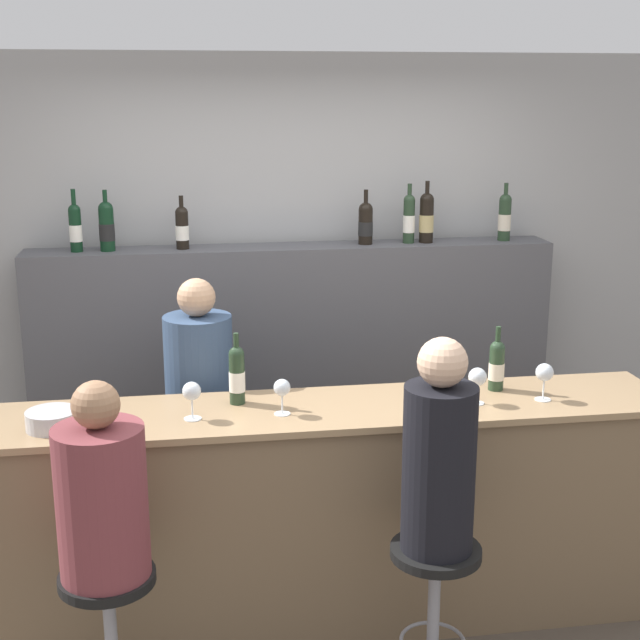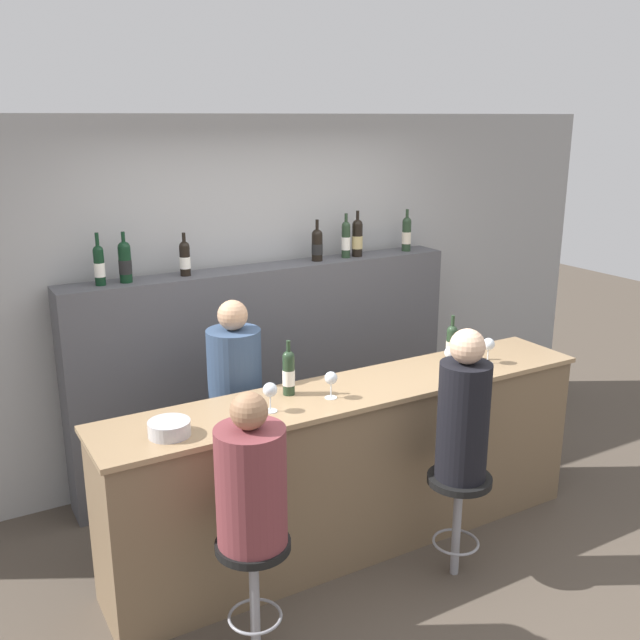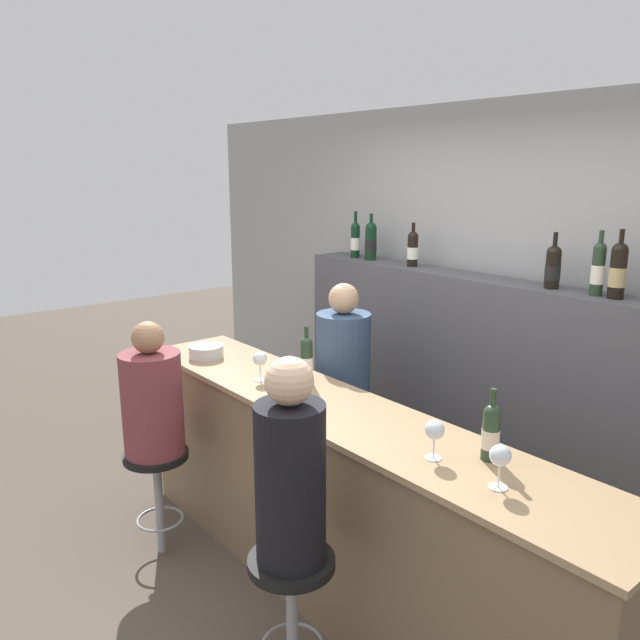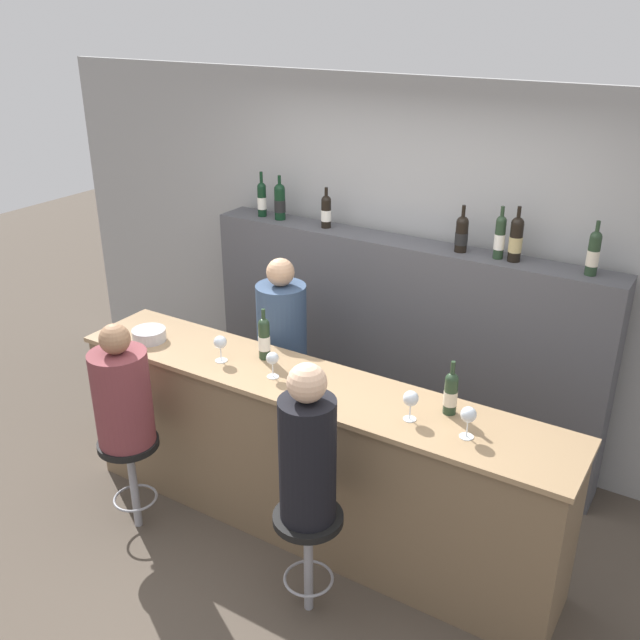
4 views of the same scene
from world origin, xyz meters
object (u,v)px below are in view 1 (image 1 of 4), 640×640
object	(u,v)px
wine_bottle_backbar_2	(182,227)
guest_seated_right	(439,457)
wine_bottle_backbar_1	(107,226)
wine_bottle_backbar_6	(505,217)
bar_stool_left	(109,606)
wine_glass_0	(192,392)
wine_glass_1	(282,389)
wine_glass_3	(545,373)
metal_bowl	(52,420)
wine_bottle_counter_0	(237,374)
bartender	(201,442)
wine_bottle_backbar_0	(75,227)
guest_seated_left	(102,495)
wine_bottle_counter_1	(497,365)
wine_bottle_backbar_4	(409,218)
wine_bottle_backbar_5	(426,217)
wine_bottle_backbar_3	(366,223)
wine_glass_2	(478,378)
bar_stool_right	(435,578)

from	to	relation	value
wine_bottle_backbar_2	guest_seated_right	bearing A→B (deg)	-61.20
wine_bottle_backbar_1	wine_bottle_backbar_6	world-z (taller)	wine_bottle_backbar_6
wine_bottle_backbar_2	bar_stool_left	distance (m)	2.12
wine_glass_0	wine_glass_1	distance (m)	0.38
wine_glass_3	metal_bowl	bearing A→B (deg)	-179.49
wine_bottle_counter_0	guest_seated_right	xyz separation A→B (m)	(0.73, -0.66, -0.16)
wine_bottle_backbar_2	metal_bowl	distance (m)	1.49
wine_glass_0	bartender	xyz separation A→B (m)	(0.04, 0.58, -0.46)
wine_bottle_backbar_0	wine_glass_0	bearing A→B (deg)	-65.20
metal_bowl	wine_bottle_backbar_2	bearing A→B (deg)	65.91
guest_seated_left	metal_bowl	bearing A→B (deg)	115.68
wine_bottle_backbar_2	wine_glass_3	distance (m)	2.06
wine_bottle_counter_0	metal_bowl	world-z (taller)	wine_bottle_counter_0
wine_bottle_counter_1	wine_bottle_backbar_4	size ratio (longest dim) A/B	0.91
wine_bottle_backbar_5	metal_bowl	size ratio (longest dim) A/B	1.61
wine_bottle_backbar_3	guest_seated_right	world-z (taller)	wine_bottle_backbar_3
bar_stool_left	guest_seated_right	distance (m)	1.38
wine_bottle_counter_1	guest_seated_right	size ratio (longest dim) A/B	0.35
wine_bottle_backbar_5	bar_stool_left	xyz separation A→B (m)	(-1.69, -1.72, -1.21)
wine_bottle_counter_0	wine_glass_3	world-z (taller)	wine_bottle_counter_0
wine_bottle_backbar_1	wine_bottle_backbar_5	size ratio (longest dim) A/B	0.94
wine_bottle_backbar_2	wine_glass_2	distance (m)	1.84
wine_bottle_backbar_0	wine_bottle_backbar_5	xyz separation A→B (m)	(1.91, 0.00, 0.01)
wine_glass_0	bar_stool_left	bearing A→B (deg)	-124.92
wine_bottle_backbar_5	bar_stool_left	distance (m)	2.70
wine_bottle_backbar_0	wine_bottle_backbar_1	distance (m)	0.16
wine_bottle_counter_0	wine_bottle_backbar_6	bearing A→B (deg)	33.57
wine_bottle_backbar_6	bar_stool_left	bearing A→B (deg)	-141.22
wine_bottle_counter_1	bar_stool_left	size ratio (longest dim) A/B	0.48
wine_bottle_counter_0	wine_bottle_backbar_6	size ratio (longest dim) A/B	0.99
wine_bottle_counter_0	guest_seated_left	xyz separation A→B (m)	(-0.54, -0.66, -0.23)
wine_bottle_backbar_6	wine_glass_0	size ratio (longest dim) A/B	1.98
wine_bottle_backbar_6	guest_seated_left	distance (m)	2.85
wine_bottle_backbar_6	wine_glass_3	bearing A→B (deg)	-101.07
wine_glass_2	metal_bowl	size ratio (longest dim) A/B	0.78
wine_bottle_backbar_6	wine_glass_2	xyz separation A→B (m)	(-0.55, -1.23, -0.53)
wine_bottle_counter_0	wine_glass_1	distance (m)	0.25
wine_bottle_backbar_6	wine_glass_2	size ratio (longest dim) A/B	1.97
wine_glass_0	wine_bottle_backbar_3	bearing A→B (deg)	51.05
wine_bottle_backbar_6	wine_glass_1	bearing A→B (deg)	-139.07
wine_bottle_backbar_5	wine_glass_3	distance (m)	1.36
wine_bottle_backbar_5	guest_seated_left	size ratio (longest dim) A/B	0.45
wine_glass_1	guest_seated_right	distance (m)	0.75
bar_stool_right	wine_glass_1	bearing A→B (deg)	138.36
bartender	wine_bottle_backbar_5	bearing A→B (deg)	26.55
wine_glass_1	guest_seated_left	bearing A→B (deg)	-145.84
wine_bottle_backbar_1	wine_bottle_counter_1	bearing A→B (deg)	-30.46
wine_glass_2	bar_stool_right	distance (m)	0.89
wine_bottle_backbar_3	bartender	distance (m)	1.51
wine_glass_2	guest_seated_right	distance (m)	0.60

